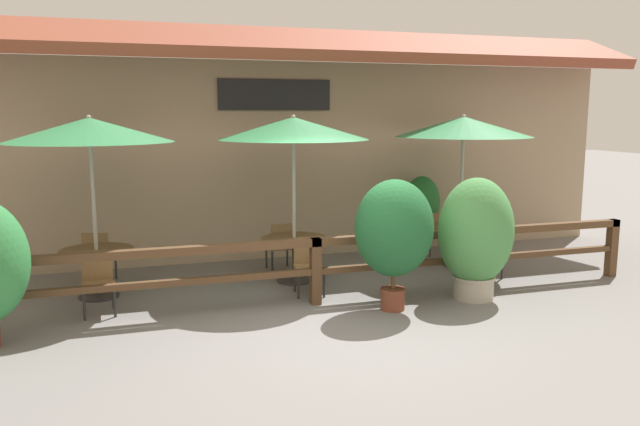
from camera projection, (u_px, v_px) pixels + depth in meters
The scene contains 18 objects.
ground_plane at pixel (340, 328), 7.86m from camera, with size 60.00×60.00×0.00m, color slate.
building_facade at pixel (266, 141), 11.38m from camera, with size 14.28×1.49×4.23m.
patio_railing at pixel (316, 256), 8.74m from camera, with size 10.40×0.14×0.95m.
patio_umbrella_near at pixel (89, 130), 8.79m from camera, with size 2.35×2.35×2.65m.
dining_table_near at pixel (97, 259), 9.09m from camera, with size 1.05×1.05×0.72m.
chair_near_streetside at pixel (98, 280), 8.38m from camera, with size 0.44×0.44×0.83m.
chair_near_wallside at pixel (98, 255), 9.85m from camera, with size 0.51×0.51×0.83m.
patio_umbrella_middle at pixel (293, 129), 9.65m from camera, with size 2.35×2.35×2.65m.
dining_table_middle at pixel (294, 246), 9.95m from camera, with size 1.05×1.05×0.72m.
chair_middle_streetside at pixel (308, 263), 9.30m from camera, with size 0.47×0.47×0.83m.
chair_middle_wallside at pixel (281, 244), 10.64m from camera, with size 0.44×0.44×0.83m.
patio_umbrella_far at pixel (464, 127), 10.72m from camera, with size 2.35×2.35×2.65m.
dining_table_far at pixel (460, 233), 11.02m from camera, with size 1.05×1.05×0.72m.
chair_far_streetside at pixel (484, 249), 10.28m from camera, with size 0.43×0.43×0.83m.
chair_far_wallside at pixel (438, 231), 11.79m from camera, with size 0.47×0.47×0.83m.
potted_plant_corner_fern at pixel (394, 230), 8.43m from camera, with size 1.09×0.98×1.81m.
potted_plant_entrance_palm at pixel (476, 235), 8.96m from camera, with size 1.10×0.99×1.78m.
potted_plant_broad_leaf at pixel (422, 208), 11.92m from camera, with size 0.71×0.64×1.49m.
Camera 1 is at (-2.51, -7.10, 2.69)m, focal length 35.00 mm.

